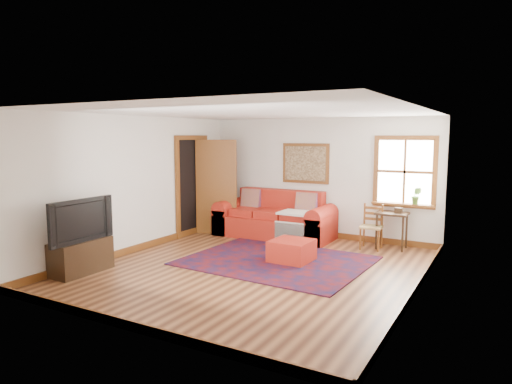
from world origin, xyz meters
The scene contains 13 objects.
ground centered at (0.00, 0.00, 0.00)m, with size 5.50×5.50×0.00m, color #482413.
room_envelope centered at (0.00, 0.02, 1.65)m, with size 5.04×5.54×2.52m.
window centered at (1.78, 2.70, 1.31)m, with size 1.18×0.20×1.38m.
doorway centered at (-2.21, 1.78, 1.07)m, with size 0.89×1.08×2.14m.
framed_artwork centered at (-0.30, 2.71, 1.55)m, with size 1.05×0.07×0.85m.
persian_rug centered at (0.11, 0.56, 0.01)m, with size 2.97×2.38×0.02m, color #530B0D.
red_leather_sofa centered at (-0.79, 2.27, 0.32)m, with size 2.49×1.03×0.98m.
red_ottoman centered at (0.34, 0.66, 0.19)m, with size 0.65×0.65×0.37m, color #AB2216.
side_table centered at (1.61, 2.41, 0.57)m, with size 0.58×0.44×0.70m.
ladder_back_chair centered at (1.28, 2.24, 0.46)m, with size 0.42×0.40×0.85m.
media_cabinet centered at (-2.27, -1.52, 0.26)m, with size 0.43×0.95×0.52m, color #301E10.
television centered at (-2.25, -1.59, 0.85)m, with size 1.16×0.15×0.67m, color black.
candle_hurricane centered at (-2.22, -1.16, 0.61)m, with size 0.12×0.12×0.18m.
Camera 1 is at (3.51, -6.25, 2.14)m, focal length 32.00 mm.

